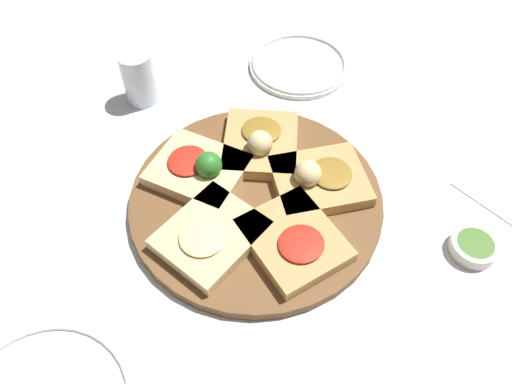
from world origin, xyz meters
TOP-DOWN VIEW (x-y plane):
  - ground_plane at (0.00, 0.00)m, footprint 3.00×3.00m
  - serving_board at (0.00, 0.00)m, footprint 0.41×0.41m
  - focaccia_slice_0 at (0.08, 0.07)m, footprint 0.19×0.19m
  - focaccia_slice_1 at (-0.03, 0.10)m, footprint 0.17×0.18m
  - focaccia_slice_2 at (-0.11, -0.01)m, footprint 0.16×0.14m
  - focaccia_slice_3 at (-0.02, -0.11)m, footprint 0.16×0.17m
  - focaccia_slice_4 at (0.09, -0.06)m, footprint 0.19×0.18m
  - plate_right at (0.31, 0.19)m, footprint 0.21×0.21m
  - water_glass at (0.02, 0.34)m, footprint 0.06×0.06m
  - napkin_stack at (0.33, -0.27)m, footprint 0.14×0.12m
  - dipping_bowl at (0.17, -0.30)m, footprint 0.07×0.07m

SIDE VIEW (x-z plane):
  - ground_plane at x=0.00m, z-range 0.00..0.00m
  - napkin_stack at x=0.33m, z-range 0.00..0.00m
  - plate_right at x=0.31m, z-range 0.00..0.02m
  - serving_board at x=0.00m, z-range 0.00..0.02m
  - dipping_bowl at x=0.17m, z-range 0.00..0.02m
  - focaccia_slice_2 at x=-0.11m, z-range 0.02..0.05m
  - focaccia_slice_3 at x=-0.02m, z-range 0.02..0.05m
  - focaccia_slice_0 at x=0.08m, z-range 0.01..0.06m
  - focaccia_slice_1 at x=-0.03m, z-range 0.01..0.06m
  - focaccia_slice_4 at x=0.09m, z-range 0.01..0.06m
  - water_glass at x=0.02m, z-range 0.00..0.10m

